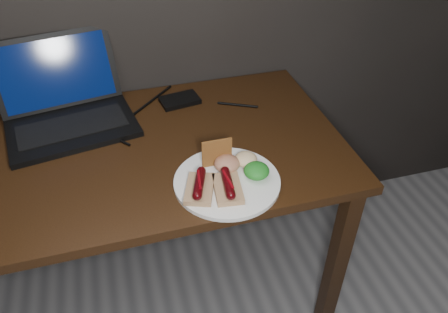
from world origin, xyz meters
The scene contains 11 objects.
desk centered at (0.00, 1.38, 0.66)m, with size 1.40×0.70×0.75m.
laptop centered at (-0.11, 1.59, 0.80)m, with size 0.44×0.40×0.25m.
hard_drive centered at (0.25, 1.61, 0.76)m, with size 0.13×0.08×0.02m, color black.
desk_cables centered at (0.02, 1.54, 0.75)m, with size 0.94×0.32×0.01m.
plate centered at (0.30, 1.16, 0.76)m, with size 0.29×0.29×0.01m, color white.
bread_sausage_left centered at (0.21, 1.14, 0.78)m, with size 0.10×0.13×0.04m.
bread_sausage_center centered at (0.29, 1.12, 0.78)m, with size 0.08×0.12×0.04m.
crispbread centered at (0.29, 1.23, 0.80)m, with size 0.09×0.01×0.09m, color #A7672E.
salad_greens centered at (0.38, 1.15, 0.78)m, with size 0.07×0.07×0.04m, color #13621B.
salsa_mound centered at (0.31, 1.20, 0.78)m, with size 0.07×0.07×0.04m, color maroon.
coleslaw_mound centered at (0.36, 1.21, 0.78)m, with size 0.06×0.06×0.04m, color beige.
Camera 1 is at (0.05, 0.31, 1.55)m, focal length 35.00 mm.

